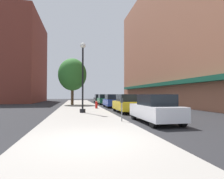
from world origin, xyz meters
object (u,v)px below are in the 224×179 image
object	(u,v)px
lamppost	(83,76)
tree_near	(72,75)
fire_hydrant	(96,105)
parking_meter_near	(122,107)
car_blue	(112,101)
car_white	(155,109)
car_black	(99,99)
car_green	(104,99)
car_yellow	(127,104)

from	to	relation	value
lamppost	tree_near	bearing A→B (deg)	94.89
fire_hydrant	tree_near	bearing A→B (deg)	108.78
parking_meter_near	fire_hydrant	bearing A→B (deg)	92.10
lamppost	car_blue	distance (m)	8.75
lamppost	car_white	size ratio (longest dim) A/B	1.37
car_black	car_green	bearing A→B (deg)	-90.40
car_white	car_blue	world-z (taller)	same
car_white	car_blue	xyz separation A→B (m)	(0.00, 13.22, 0.00)
parking_meter_near	car_green	bearing A→B (deg)	84.53
car_black	parking_meter_near	bearing A→B (deg)	-94.61
parking_meter_near	car_white	distance (m)	1.96
fire_hydrant	car_black	world-z (taller)	car_black
car_yellow	car_black	size ratio (longest dim) A/B	1.00
parking_meter_near	lamppost	bearing A→B (deg)	109.76
car_white	fire_hydrant	bearing A→B (deg)	103.61
lamppost	car_yellow	xyz separation A→B (m)	(3.96, 0.47, -2.39)
lamppost	car_blue	xyz separation A→B (m)	(3.96, 7.42, -2.39)
tree_near	car_green	xyz separation A→B (m)	(5.02, 2.35, -3.75)
tree_near	car_white	xyz separation A→B (m)	(5.02, -18.20, -3.75)
car_yellow	lamppost	bearing A→B (deg)	-174.18
tree_near	car_green	world-z (taller)	tree_near
car_white	parking_meter_near	bearing A→B (deg)	175.20
car_green	car_black	bearing A→B (deg)	89.73
car_green	fire_hydrant	bearing A→B (deg)	-102.95
tree_near	car_blue	size ratio (longest dim) A/B	1.59
car_blue	car_black	distance (m)	13.46
parking_meter_near	car_green	distance (m)	20.45
fire_hydrant	car_yellow	bearing A→B (deg)	-59.79
lamppost	tree_near	world-z (taller)	tree_near
car_green	car_black	xyz separation A→B (m)	(0.00, 6.12, 0.00)
car_white	car_green	size ratio (longest dim) A/B	1.00
car_black	car_yellow	bearing A→B (deg)	-90.40
car_yellow	car_black	bearing A→B (deg)	89.07
parking_meter_near	tree_near	world-z (taller)	tree_near
parking_meter_near	car_white	xyz separation A→B (m)	(1.95, -0.19, -0.14)
car_yellow	car_blue	size ratio (longest dim) A/B	1.00
lamppost	tree_near	distance (m)	12.52
fire_hydrant	tree_near	xyz separation A→B (m)	(-2.70, 7.95, 4.04)
car_green	car_yellow	bearing A→B (deg)	-90.27
fire_hydrant	parking_meter_near	bearing A→B (deg)	-87.90
lamppost	car_white	xyz separation A→B (m)	(3.96, -5.79, -2.39)
parking_meter_near	car_blue	size ratio (longest dim) A/B	0.30
fire_hydrant	car_white	distance (m)	10.51
fire_hydrant	parking_meter_near	distance (m)	10.07
car_yellow	parking_meter_near	bearing A→B (deg)	-108.74
fire_hydrant	car_blue	distance (m)	3.78
parking_meter_near	car_green	xyz separation A→B (m)	(1.95, 20.36, -0.14)
fire_hydrant	car_black	bearing A→B (deg)	81.97
car_blue	car_yellow	bearing A→B (deg)	-88.53
fire_hydrant	car_yellow	xyz separation A→B (m)	(2.32, -3.98, 0.29)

